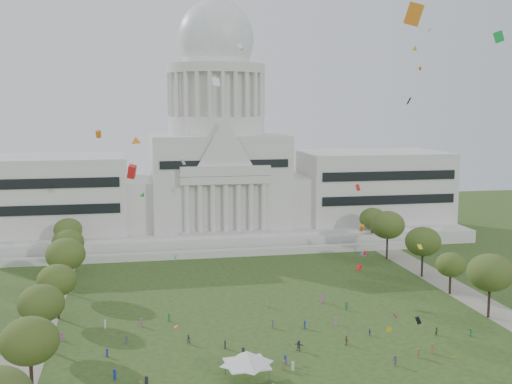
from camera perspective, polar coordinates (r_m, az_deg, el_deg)
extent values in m
plane|color=#2F461C|center=(113.08, 4.54, -15.25)|extent=(400.00, 400.00, 0.00)
cube|color=silver|center=(221.07, -3.49, -3.24)|extent=(160.00, 60.00, 4.00)
cube|color=silver|center=(189.34, -2.16, -5.42)|extent=(130.00, 3.00, 2.00)
cube|color=silver|center=(196.72, -2.52, -4.47)|extent=(140.00, 3.00, 5.00)
cube|color=silver|center=(217.76, -17.98, -0.31)|extent=(50.00, 34.00, 22.00)
cube|color=silver|center=(231.65, 10.13, 0.41)|extent=(50.00, 34.00, 22.00)
cube|color=silver|center=(214.58, -10.57, -0.99)|extent=(12.00, 26.00, 16.00)
cube|color=silver|center=(221.61, 3.53, -0.60)|extent=(12.00, 26.00, 16.00)
cube|color=silver|center=(217.60, -3.49, 0.84)|extent=(44.00, 38.00, 28.00)
cube|color=silver|center=(197.55, -2.73, 1.08)|extent=(28.00, 3.00, 2.40)
cube|color=black|center=(200.59, -18.58, -0.43)|extent=(46.00, 0.40, 11.00)
cube|color=black|center=(215.59, 11.79, 0.36)|extent=(46.00, 0.40, 11.00)
cylinder|color=silver|center=(216.13, -3.53, 5.96)|extent=(32.00, 32.00, 6.00)
cylinder|color=silver|center=(216.05, -3.55, 8.61)|extent=(28.00, 28.00, 14.00)
cylinder|color=silver|center=(216.34, -3.57, 10.86)|extent=(32.40, 32.40, 3.00)
cylinder|color=silver|center=(216.71, -3.58, 12.31)|extent=(22.00, 22.00, 8.00)
ellipsoid|color=silver|center=(217.06, -3.59, 13.36)|extent=(25.00, 25.00, 26.20)
cube|color=gray|center=(138.83, -18.95, -11.21)|extent=(8.00, 160.00, 0.04)
cube|color=gray|center=(157.23, 18.77, -8.97)|extent=(8.00, 160.00, 0.04)
cylinder|color=black|center=(106.76, -19.32, -15.45)|extent=(0.56, 0.56, 5.75)
ellipsoid|color=#364615|center=(104.55, -19.48, -12.37)|extent=(8.86, 8.86, 7.25)
cylinder|color=black|center=(125.66, -18.44, -11.90)|extent=(0.56, 0.56, 5.47)
ellipsoid|color=#324718|center=(123.87, -18.55, -9.37)|extent=(8.42, 8.42, 6.89)
cylinder|color=black|center=(144.14, 19.99, -9.27)|extent=(0.56, 0.56, 6.20)
ellipsoid|color=#384D1B|center=(142.40, 20.11, -6.74)|extent=(9.55, 9.55, 7.82)
cylinder|color=black|center=(141.23, -17.19, -9.69)|extent=(0.56, 0.56, 5.27)
ellipsoid|color=#3A4F17|center=(139.69, -17.28, -7.50)|extent=(8.12, 8.12, 6.65)
cylinder|color=black|center=(158.68, 16.86, -7.88)|extent=(0.56, 0.56, 4.56)
ellipsoid|color=#3A4E16|center=(157.47, 16.93, -6.19)|extent=(7.01, 7.01, 5.74)
cylinder|color=black|center=(158.80, -16.49, -7.58)|extent=(0.56, 0.56, 6.03)
ellipsoid|color=#3B5019|center=(157.27, -16.58, -5.33)|extent=(9.29, 9.29, 7.60)
cylinder|color=black|center=(172.06, 14.55, -6.34)|extent=(0.56, 0.56, 5.97)
ellipsoid|color=#324814|center=(170.65, 14.62, -4.28)|extent=(9.19, 9.19, 7.52)
cylinder|color=black|center=(176.91, -16.30, -6.11)|extent=(0.56, 0.56, 5.41)
ellipsoid|color=#375119|center=(175.66, -16.37, -4.29)|extent=(8.33, 8.33, 6.81)
cylinder|color=black|center=(189.37, 11.57, -4.89)|extent=(0.56, 0.56, 6.37)
ellipsoid|color=#3E501A|center=(188.02, 11.63, -2.88)|extent=(9.82, 9.82, 8.03)
cylinder|color=black|center=(194.67, -16.31, -4.86)|extent=(0.56, 0.56, 5.32)
ellipsoid|color=#3C501C|center=(193.54, -16.37, -3.24)|extent=(8.19, 8.19, 6.70)
cylinder|color=black|center=(206.62, 10.29, -3.93)|extent=(0.56, 0.56, 5.47)
ellipsoid|color=#394F18|center=(205.54, 10.33, -2.35)|extent=(8.42, 8.42, 6.89)
cylinder|color=#4C4C4C|center=(104.06, -2.24, -16.54)|extent=(0.12, 0.12, 2.72)
cylinder|color=#4C4C4C|center=(105.07, 1.18, -16.28)|extent=(0.12, 0.12, 2.72)
cylinder|color=#4C4C4C|center=(109.58, -2.75, -15.24)|extent=(0.12, 0.12, 2.72)
cylinder|color=#4C4C4C|center=(110.54, 0.49, -15.02)|extent=(0.12, 0.12, 2.72)
cube|color=white|center=(106.68, -0.83, -15.04)|extent=(7.04, 7.04, 0.22)
pyramid|color=white|center=(106.22, -0.83, -14.44)|extent=(9.86, 9.86, 2.18)
imported|color=#33723F|center=(132.70, 18.53, -11.74)|extent=(0.87, 0.90, 1.56)
imported|color=#4C4C51|center=(131.38, 15.78, -11.82)|extent=(0.87, 0.66, 1.58)
imported|color=#4C4C51|center=(115.37, 12.24, -14.41)|extent=(0.83, 1.33, 1.93)
imported|color=olive|center=(122.96, 8.04, -12.92)|extent=(0.73, 1.13, 1.80)
imported|color=#4C4C51|center=(119.36, 3.83, -13.45)|extent=(1.96, 1.64, 2.01)
imported|color=#4C4C51|center=(122.91, -6.05, -12.90)|extent=(0.87, 0.54, 1.77)
imported|color=olive|center=(119.89, 14.24, -13.68)|extent=(1.21, 1.01, 1.66)
imported|color=navy|center=(128.18, 10.08, -12.18)|extent=(0.59, 0.90, 1.42)
cube|color=silver|center=(111.33, 3.29, -15.20)|extent=(0.40, 0.47, 1.52)
cube|color=#994C8C|center=(146.89, 5.90, -9.38)|extent=(0.59, 0.46, 1.94)
cube|color=navy|center=(119.52, -13.09, -13.74)|extent=(0.36, 0.46, 1.53)
cube|color=#994C8C|center=(133.23, -10.17, -11.34)|extent=(0.39, 0.51, 1.69)
cube|color=#33723F|center=(135.17, -7.73, -10.99)|extent=(0.51, 0.55, 1.76)
cube|color=#994C8C|center=(129.10, -16.84, -12.20)|extent=(0.50, 0.49, 1.63)
cube|color=navy|center=(113.66, 2.61, -14.67)|extent=(0.42, 0.50, 1.61)
cube|color=#33723F|center=(142.13, 8.05, -10.01)|extent=(0.59, 0.58, 1.94)
cube|color=#994C8C|center=(133.00, 7.11, -11.34)|extent=(0.35, 0.46, 1.55)
cube|color=olive|center=(121.97, 15.41, -13.29)|extent=(0.57, 0.51, 1.84)
cube|color=#4C4C51|center=(130.43, 1.51, -11.64)|extent=(0.33, 0.47, 1.66)
cube|color=#26262B|center=(106.40, -9.70, -16.32)|extent=(0.55, 0.59, 1.90)
cube|color=olive|center=(111.38, 2.49, -15.12)|extent=(0.53, 0.43, 1.74)
cube|color=#26262B|center=(120.36, -2.76, -13.38)|extent=(0.34, 0.45, 1.52)
cube|color=navy|center=(130.29, 4.35, -11.68)|extent=(0.43, 0.52, 1.69)
cube|color=olive|center=(142.97, 1.01, -9.90)|extent=(0.28, 0.43, 1.58)
cube|color=#26262B|center=(116.40, -1.13, -14.07)|extent=(0.48, 0.55, 1.75)
cube|color=navy|center=(110.27, -12.44, -15.55)|extent=(0.51, 0.53, 1.71)
cube|color=#4C4C51|center=(124.93, -11.45, -12.75)|extent=(0.45, 0.40, 1.45)
cube|color=silver|center=(133.60, -13.26, -11.37)|extent=(0.34, 0.48, 1.69)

